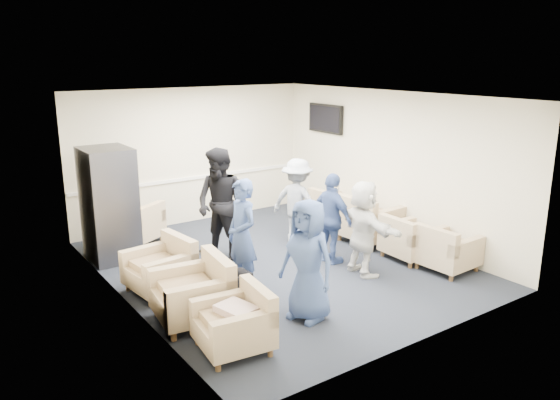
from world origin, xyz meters
TOP-DOWN VIEW (x-y plane):
  - floor at (0.00, 0.00)m, footprint 6.00×6.00m
  - ceiling at (0.00, 0.00)m, footprint 6.00×6.00m
  - back_wall at (0.00, 3.00)m, footprint 5.00×0.02m
  - front_wall at (0.00, -3.00)m, footprint 5.00×0.02m
  - left_wall at (-2.50, 0.00)m, footprint 0.02×6.00m
  - right_wall at (2.50, 0.00)m, footprint 0.02×6.00m
  - chair_rail at (0.00, 2.98)m, footprint 4.98×0.04m
  - tv at (2.44, 1.80)m, footprint 0.10×1.00m
  - armchair_left_near at (-1.89, -1.93)m, footprint 0.87×0.87m
  - armchair_left_mid at (-1.95, -1.02)m, footprint 0.99×0.99m
  - armchair_left_far at (-1.93, 0.09)m, footprint 0.91×0.91m
  - armchair_right_near at (2.01, -1.72)m, footprint 0.83×0.83m
  - armchair_right_midnear at (1.93, -1.04)m, footprint 0.82×0.82m
  - armchair_right_midfar at (1.96, -0.02)m, footprint 0.99×0.99m
  - armchair_right_far at (2.04, 0.96)m, footprint 0.93×0.93m
  - armchair_corner at (-1.47, 2.30)m, footprint 1.08×1.08m
  - vending_machine at (-2.09, 1.82)m, footprint 0.76×0.88m
  - backpack at (-1.21, -0.86)m, footprint 0.31×0.24m
  - pillow at (-1.89, -1.92)m, footprint 0.42×0.50m
  - person_front_left at (-0.75, -1.76)m, footprint 0.70×0.88m
  - person_mid_left at (-0.96, -0.51)m, footprint 0.40×0.60m
  - person_back_left at (-0.59, 0.77)m, footprint 1.00×1.10m
  - person_back_right at (0.88, 0.65)m, footprint 0.94×1.15m
  - person_mid_right at (0.77, -0.43)m, footprint 0.41×0.89m
  - person_front_right at (0.86, -1.07)m, footprint 0.61×1.42m

SIDE VIEW (x-z plane):
  - floor at x=0.00m, z-range 0.00..0.00m
  - backpack at x=-1.21m, z-range 0.01..0.51m
  - armchair_left_near at x=-1.89m, z-range 0.00..0.62m
  - armchair_right_midnear at x=1.93m, z-range 0.00..0.63m
  - armchair_corner at x=-1.47m, z-range 0.00..0.63m
  - armchair_right_near at x=2.01m, z-range 0.00..0.63m
  - armchair_left_far at x=-1.93m, z-range 0.00..0.66m
  - armchair_right_far at x=2.04m, z-range 0.00..0.67m
  - armchair_left_mid at x=-1.95m, z-range 0.00..0.71m
  - armchair_right_midfar at x=1.96m, z-range 0.00..0.74m
  - pillow at x=-1.89m, z-range 0.41..0.54m
  - person_front_right at x=0.86m, z-range 0.00..1.48m
  - person_mid_right at x=0.77m, z-range 0.00..1.49m
  - person_back_right at x=0.88m, z-range 0.00..1.55m
  - person_front_left at x=-0.75m, z-range 0.00..1.58m
  - person_mid_left at x=-0.96m, z-range 0.00..1.63m
  - chair_rail at x=0.00m, z-range 0.87..0.93m
  - person_back_left at x=-0.59m, z-range 0.00..1.86m
  - vending_machine at x=-2.09m, z-range 0.00..1.87m
  - back_wall at x=0.00m, z-range 0.00..2.70m
  - front_wall at x=0.00m, z-range 0.00..2.70m
  - left_wall at x=-2.50m, z-range 0.00..2.70m
  - right_wall at x=2.50m, z-range 0.00..2.70m
  - tv at x=2.44m, z-range 1.76..2.34m
  - ceiling at x=0.00m, z-range 2.70..2.70m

